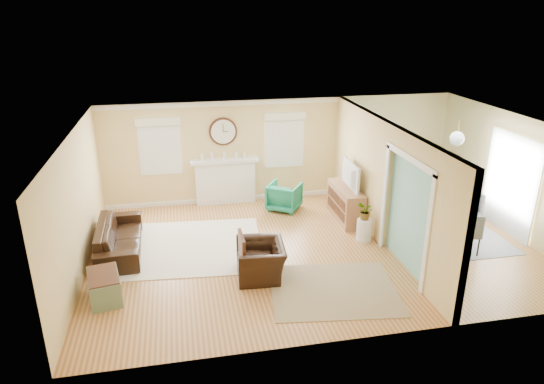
{
  "coord_description": "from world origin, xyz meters",
  "views": [
    {
      "loc": [
        -2.59,
        -8.72,
        4.72
      ],
      "look_at": [
        -0.8,
        0.3,
        1.2
      ],
      "focal_mm": 32.0,
      "sensor_mm": 36.0,
      "label": 1
    }
  ],
  "objects_px": {
    "eames_chair": "(261,260)",
    "dining_table": "(442,218)",
    "credenza": "(346,203)",
    "green_chair": "(284,196)",
    "sofa": "(119,237)"
  },
  "relations": [
    {
      "from": "sofa",
      "to": "dining_table",
      "type": "height_order",
      "value": "dining_table"
    },
    {
      "from": "eames_chair",
      "to": "dining_table",
      "type": "bearing_deg",
      "value": 109.53
    },
    {
      "from": "sofa",
      "to": "green_chair",
      "type": "xyz_separation_m",
      "value": [
        3.79,
        1.5,
        0.03
      ]
    },
    {
      "from": "dining_table",
      "to": "credenza",
      "type": "bearing_deg",
      "value": 76.11
    },
    {
      "from": "eames_chair",
      "to": "dining_table",
      "type": "xyz_separation_m",
      "value": [
        4.32,
        1.15,
        -0.01
      ]
    },
    {
      "from": "eames_chair",
      "to": "dining_table",
      "type": "distance_m",
      "value": 4.47
    },
    {
      "from": "credenza",
      "to": "eames_chair",
      "type": "bearing_deg",
      "value": -137.99
    },
    {
      "from": "sofa",
      "to": "dining_table",
      "type": "xyz_separation_m",
      "value": [
        6.99,
        -0.38,
        0.0
      ]
    },
    {
      "from": "eames_chair",
      "to": "credenza",
      "type": "distance_m",
      "value": 3.24
    },
    {
      "from": "green_chair",
      "to": "dining_table",
      "type": "relative_size",
      "value": 0.42
    },
    {
      "from": "green_chair",
      "to": "eames_chair",
      "type": "bearing_deg",
      "value": 102.99
    },
    {
      "from": "sofa",
      "to": "credenza",
      "type": "relative_size",
      "value": 1.52
    },
    {
      "from": "green_chair",
      "to": "credenza",
      "type": "bearing_deg",
      "value": 179.66
    },
    {
      "from": "eames_chair",
      "to": "green_chair",
      "type": "distance_m",
      "value": 3.23
    },
    {
      "from": "green_chair",
      "to": "credenza",
      "type": "relative_size",
      "value": 0.53
    }
  ]
}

